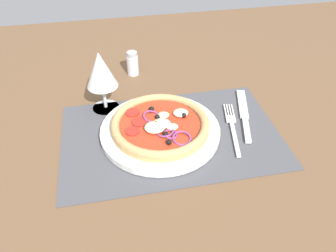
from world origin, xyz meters
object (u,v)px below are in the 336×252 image
object	(u,v)px
fork	(232,126)
wine_glass	(101,71)
plate	(160,131)
pepper_shaker	(133,64)
knife	(244,114)
pizza	(160,124)

from	to	relation	value
fork	wine_glass	size ratio (longest dim) A/B	1.20
wine_glass	fork	bearing A→B (deg)	-25.43
plate	fork	world-z (taller)	plate
plate	pepper_shaker	bearing A→B (deg)	96.09
knife	wine_glass	size ratio (longest dim) A/B	1.32
fork	knife	distance (cm)	5.57
pizza	wine_glass	bearing A→B (deg)	132.20
fork	plate	bearing A→B (deg)	99.18
pizza	pepper_shaker	world-z (taller)	pepper_shaker
pizza	wine_glass	distance (cm)	18.24
fork	pepper_shaker	bearing A→B (deg)	46.35
plate	pizza	distance (cm)	1.85
pizza	pepper_shaker	size ratio (longest dim) A/B	3.16
fork	wine_glass	xyz separation A→B (cm)	(-27.58, 13.11, 9.53)
plate	pizza	size ratio (longest dim) A/B	1.23
knife	wine_glass	world-z (taller)	wine_glass
plate	pizza	bearing A→B (deg)	-74.31
pizza	pepper_shaker	distance (cm)	27.36
fork	pepper_shaker	xyz separation A→B (cm)	(-19.22, 27.88, 2.63)
wine_glass	pepper_shaker	world-z (taller)	wine_glass
pizza	knife	size ratio (longest dim) A/B	1.08
fork	knife	world-z (taller)	knife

